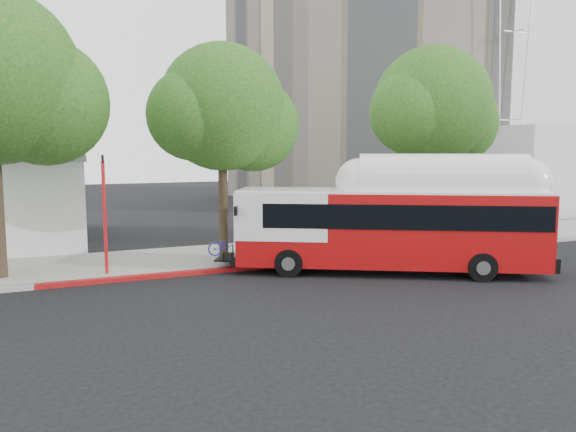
{
  "coord_description": "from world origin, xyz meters",
  "views": [
    {
      "loc": [
        -7.59,
        -15.54,
        4.49
      ],
      "look_at": [
        0.53,
        3.0,
        2.06
      ],
      "focal_mm": 35.0,
      "sensor_mm": 36.0,
      "label": 1
    }
  ],
  "objects": [
    {
      "name": "ground",
      "position": [
        0.0,
        0.0,
        0.0
      ],
      "size": [
        120.0,
        120.0,
        0.0
      ],
      "primitive_type": "plane",
      "color": "black",
      "rests_on": "ground"
    },
    {
      "name": "sidewalk",
      "position": [
        0.0,
        6.5,
        0.07
      ],
      "size": [
        60.0,
        5.0,
        0.15
      ],
      "primitive_type": "cube",
      "color": "gray",
      "rests_on": "ground"
    },
    {
      "name": "curb_strip",
      "position": [
        0.0,
        3.9,
        0.07
      ],
      "size": [
        60.0,
        0.3,
        0.15
      ],
      "primitive_type": "cube",
      "color": "gray",
      "rests_on": "ground"
    },
    {
      "name": "red_curb_segment",
      "position": [
        -3.0,
        3.9,
        0.08
      ],
      "size": [
        10.0,
        0.32,
        0.16
      ],
      "primitive_type": "cube",
      "color": "maroon",
      "rests_on": "ground"
    },
    {
      "name": "street_tree_left",
      "position": [
        -8.53,
        5.56,
        6.6
      ],
      "size": [
        6.67,
        5.8,
        9.74
      ],
      "color": "#2D2116",
      "rests_on": "ground"
    },
    {
      "name": "street_tree_mid",
      "position": [
        -0.59,
        6.06,
        5.91
      ],
      "size": [
        5.75,
        5.0,
        8.62
      ],
      "color": "#2D2116",
      "rests_on": "ground"
    },
    {
      "name": "street_tree_right",
      "position": [
        9.44,
        5.86,
        6.26
      ],
      "size": [
        6.21,
        5.4,
        9.18
      ],
      "color": "#2D2116",
      "rests_on": "ground"
    },
    {
      "name": "horizon_block",
      "position": [
        30.0,
        16.0,
        3.0
      ],
      "size": [
        20.0,
        12.0,
        6.0
      ],
      "primitive_type": "cube",
      "color": "silver",
      "rests_on": "ground"
    },
    {
      "name": "transit_bus",
      "position": [
        3.89,
        1.36,
        1.62
      ],
      "size": [
        11.18,
        7.54,
        3.46
      ],
      "rotation": [
        0.0,
        0.0,
        -0.52
      ],
      "color": "#A70B0C",
      "rests_on": "ground"
    },
    {
      "name": "signal_pole",
      "position": [
        -5.68,
        4.67,
        2.2
      ],
      "size": [
        0.12,
        0.41,
        4.29
      ],
      "color": "red",
      "rests_on": "ground"
    }
  ]
}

